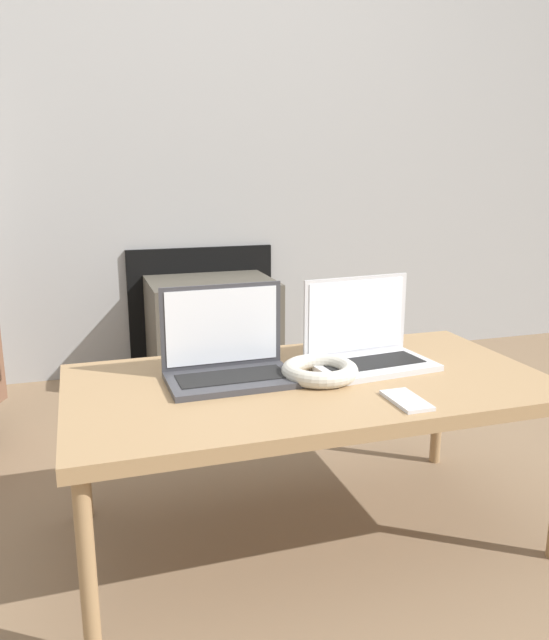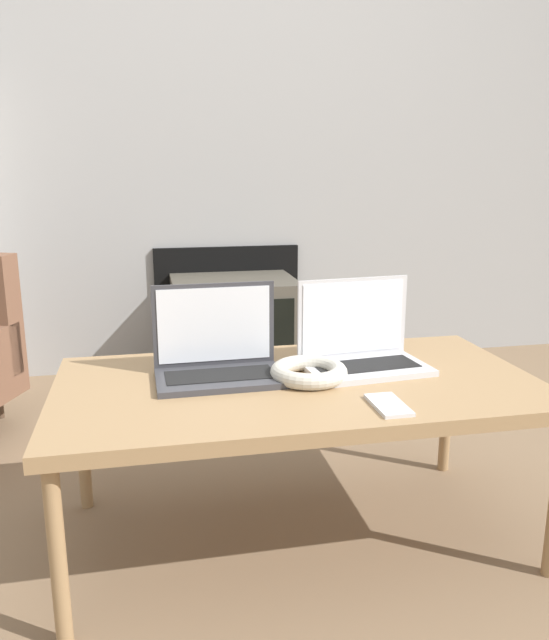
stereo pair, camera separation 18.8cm
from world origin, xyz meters
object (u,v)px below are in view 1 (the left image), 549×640
at_px(laptop_right, 366,344).
at_px(phone, 407,400).
at_px(laptop_left, 228,357).
at_px(tv, 212,332).
at_px(headphones, 320,371).

height_order(laptop_right, phone, laptop_right).
distance_m(laptop_left, tv, 1.31).
bearing_deg(tv, phone, -85.08).
relative_size(laptop_right, phone, 2.45).
xyz_separation_m(laptop_right, tv, (-0.17, 1.27, -0.27)).
bearing_deg(headphones, laptop_right, 24.79).
bearing_deg(laptop_left, headphones, -19.81).
bearing_deg(headphones, laptop_left, 161.17).
bearing_deg(laptop_right, headphones, -160.68).
relative_size(laptop_right, tv, 0.60).
xyz_separation_m(headphones, tv, (-0.00, 1.34, -0.23)).
xyz_separation_m(laptop_left, headphones, (0.23, -0.08, -0.04)).
distance_m(headphones, tv, 1.36).
xyz_separation_m(phone, tv, (-0.13, 1.56, -0.22)).
distance_m(laptop_left, headphones, 0.24).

